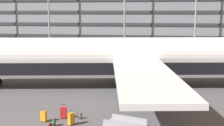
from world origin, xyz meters
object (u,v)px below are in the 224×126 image
backpack_red (80,116)px  backpack_black (54,122)px  baggage_cart (125,125)px  suitcase_teal (71,119)px  suitcase_large (64,112)px  airliner (129,58)px  suitcase_small (44,116)px

backpack_red → backpack_black: backpack_black is taller
baggage_cart → suitcase_teal: bearing=170.9°
suitcase_large → airliner: bearing=70.9°
suitcase_small → backpack_red: size_ratio=1.68×
airliner → backpack_black: (-3.80, -11.87, -2.71)m
suitcase_small → airliner: bearing=66.9°
suitcase_large → suitcase_small: size_ratio=1.16×
airliner → backpack_red: 10.86m
suitcase_teal → backpack_red: 1.29m
airliner → baggage_cart: bearing=-85.3°
backpack_red → baggage_cart: baggage_cart is taller
suitcase_teal → backpack_black: 1.18m
airliner → backpack_black: 12.75m
backpack_red → backpack_black: size_ratio=0.92×
baggage_cart → backpack_black: bearing=177.7°
airliner → baggage_cart: airliner is taller
suitcase_small → baggage_cart: (5.77, -0.90, 0.02)m
suitcase_large → suitcase_teal: size_ratio=0.97×
suitcase_small → backpack_black: (0.97, -0.71, -0.15)m
backpack_black → suitcase_teal: bearing=20.1°
suitcase_large → suitcase_small: 1.44m
suitcase_large → backpack_black: bearing=-97.9°
suitcase_large → backpack_red: suitcase_large is taller
suitcase_large → backpack_black: (-0.21, -1.53, -0.20)m
suitcase_large → backpack_black: suitcase_large is taller
airliner → suitcase_teal: (-2.71, -11.47, -2.52)m
airliner → suitcase_small: (-4.77, -11.16, -2.55)m
backpack_black → baggage_cart: baggage_cart is taller
airliner → suitcase_small: bearing=-113.1°
suitcase_teal → backpack_black: bearing=-159.9°
suitcase_large → backpack_red: 1.22m
suitcase_large → baggage_cart: suitcase_large is taller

